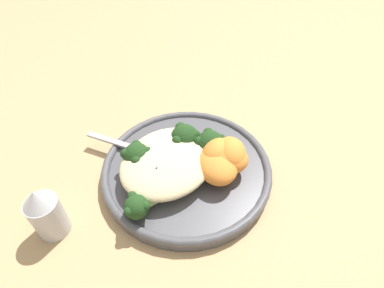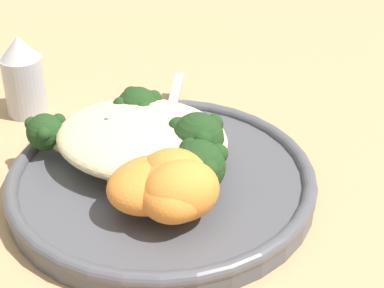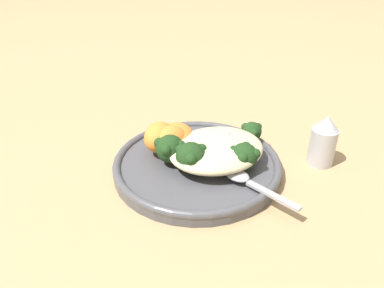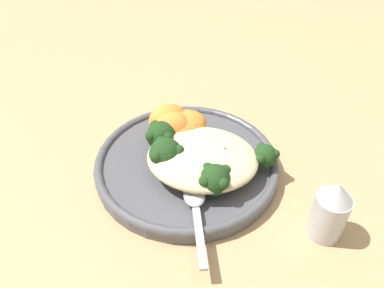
# 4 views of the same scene
# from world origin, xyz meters

# --- Properties ---
(ground_plane) EXTENTS (4.00, 4.00, 0.00)m
(ground_plane) POSITION_xyz_m (0.00, 0.00, 0.00)
(ground_plane) COLOR tan
(plate) EXTENTS (0.25, 0.25, 0.02)m
(plate) POSITION_xyz_m (-0.01, -0.01, 0.01)
(plate) COLOR #4C4C51
(plate) RESTS_ON ground_plane
(quinoa_mound) EXTENTS (0.14, 0.12, 0.03)m
(quinoa_mound) POSITION_xyz_m (-0.04, 0.01, 0.04)
(quinoa_mound) COLOR beige
(quinoa_mound) RESTS_ON plate
(broccoli_stalk_0) EXTENTS (0.09, 0.04, 0.04)m
(broccoli_stalk_0) POSITION_xyz_m (0.02, -0.02, 0.04)
(broccoli_stalk_0) COLOR #9EBC66
(broccoli_stalk_0) RESTS_ON plate
(broccoli_stalk_1) EXTENTS (0.08, 0.09, 0.04)m
(broccoli_stalk_1) POSITION_xyz_m (0.01, 0.01, 0.04)
(broccoli_stalk_1) COLOR #9EBC66
(broccoli_stalk_1) RESTS_ON plate
(broccoli_stalk_2) EXTENTS (0.06, 0.10, 0.04)m
(broccoli_stalk_2) POSITION_xyz_m (-0.05, 0.03, 0.04)
(broccoli_stalk_2) COLOR #9EBC66
(broccoli_stalk_2) RESTS_ON plate
(broccoli_stalk_3) EXTENTS (0.12, 0.04, 0.03)m
(broccoli_stalk_3) POSITION_xyz_m (-0.10, -0.02, 0.04)
(broccoli_stalk_3) COLOR #9EBC66
(broccoli_stalk_3) RESTS_ON plate
(sweet_potato_chunk_0) EXTENTS (0.07, 0.08, 0.04)m
(sweet_potato_chunk_0) POSITION_xyz_m (0.02, -0.05, 0.04)
(sweet_potato_chunk_0) COLOR orange
(sweet_potato_chunk_0) RESTS_ON plate
(sweet_potato_chunk_1) EXTENTS (0.07, 0.07, 0.04)m
(sweet_potato_chunk_1) POSITION_xyz_m (0.02, -0.06, 0.04)
(sweet_potato_chunk_1) COLOR orange
(sweet_potato_chunk_1) RESTS_ON plate
(sweet_potato_chunk_2) EXTENTS (0.06, 0.05, 0.04)m
(sweet_potato_chunk_2) POSITION_xyz_m (0.01, -0.04, 0.04)
(sweet_potato_chunk_2) COLOR orange
(sweet_potato_chunk_2) RESTS_ON plate
(sweet_potato_chunk_3) EXTENTS (0.09, 0.09, 0.04)m
(sweet_potato_chunk_3) POSITION_xyz_m (-0.00, -0.05, 0.04)
(sweet_potato_chunk_3) COLOR orange
(sweet_potato_chunk_3) RESTS_ON plate
(kale_tuft) EXTENTS (0.05, 0.05, 0.03)m
(kale_tuft) POSITION_xyz_m (-0.05, 0.01, 0.04)
(kale_tuft) COLOR #193D1E
(kale_tuft) RESTS_ON plate
(spoon) EXTENTS (0.05, 0.12, 0.01)m
(spoon) POSITION_xyz_m (-0.04, 0.07, 0.03)
(spoon) COLOR #A3A3A8
(spoon) RESTS_ON plate
(salt_shaker) EXTENTS (0.04, 0.04, 0.08)m
(salt_shaker) POSITION_xyz_m (-0.19, 0.07, 0.04)
(salt_shaker) COLOR #B2B2B7
(salt_shaker) RESTS_ON ground_plane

